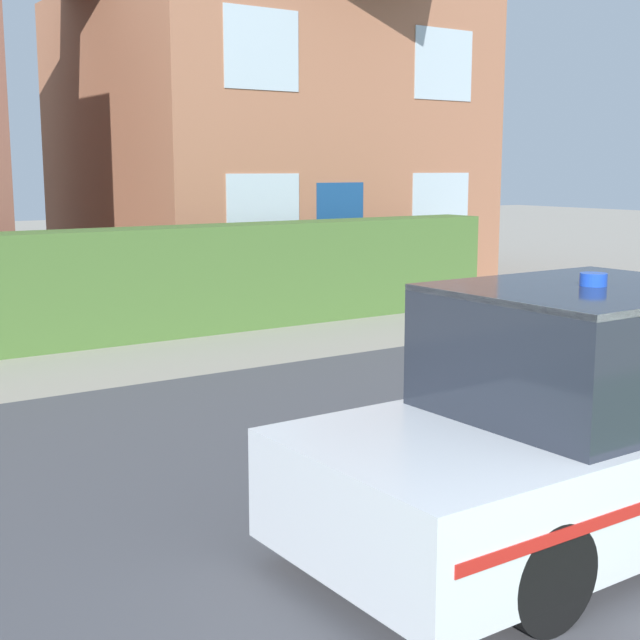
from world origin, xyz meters
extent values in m
cube|color=#4C4C51|center=(0.00, 4.49, 0.01)|extent=(28.00, 6.97, 0.01)
cube|color=#4C7233|center=(1.32, 10.54, 0.77)|extent=(12.39, 0.78, 1.54)
cylinder|color=black|center=(2.66, 3.33, 0.31)|extent=(0.60, 0.20, 0.60)
cylinder|color=black|center=(-0.03, 1.86, 0.31)|extent=(0.60, 0.20, 0.60)
cylinder|color=black|center=(-0.04, 3.31, 0.31)|extent=(0.60, 0.20, 0.60)
cube|color=silver|center=(1.32, 2.60, 0.51)|extent=(4.36, 1.69, 0.66)
cube|color=#232833|center=(1.16, 2.60, 1.23)|extent=(1.81, 1.50, 0.78)
cube|color=silver|center=(1.16, 2.60, 1.60)|extent=(1.81, 1.50, 0.04)
cube|color=red|center=(1.31, 3.43, 0.56)|extent=(4.13, 0.04, 0.07)
cylinder|color=blue|center=(1.16, 2.60, 1.66)|extent=(0.17, 0.17, 0.08)
cube|color=#A86B4C|center=(6.24, 15.23, 2.88)|extent=(7.15, 6.63, 5.76)
cube|color=navy|center=(5.84, 11.90, 1.05)|extent=(1.00, 0.02, 2.10)
cube|color=silver|center=(4.27, 11.90, 1.61)|extent=(1.40, 0.02, 1.30)
cube|color=silver|center=(8.21, 11.90, 1.61)|extent=(1.40, 0.02, 1.30)
cube|color=silver|center=(4.27, 11.90, 4.26)|extent=(1.40, 0.02, 1.30)
cube|color=silver|center=(8.21, 11.90, 4.26)|extent=(1.40, 0.02, 1.30)
camera|label=1|loc=(-3.35, -1.01, 2.35)|focal=50.00mm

